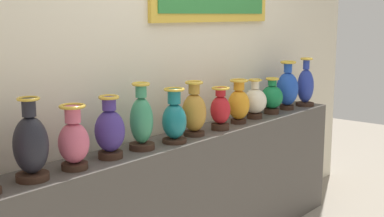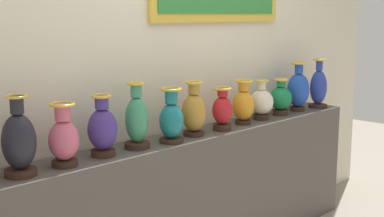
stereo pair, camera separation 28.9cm
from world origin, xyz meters
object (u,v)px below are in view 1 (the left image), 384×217
(vase_sapphire, at_px, (287,88))
(vase_ivory, at_px, (255,101))
(vase_indigo, at_px, (110,131))
(vase_amber, at_px, (239,103))
(vase_rose, at_px, (74,141))
(vase_crimson, at_px, (220,110))
(vase_teal, at_px, (174,119))
(vase_onyx, at_px, (31,146))
(vase_cobalt, at_px, (305,86))
(vase_jade, at_px, (142,121))
(vase_ochre, at_px, (194,112))
(vase_emerald, at_px, (272,97))

(vase_sapphire, bearing_deg, vase_ivory, -179.77)
(vase_indigo, height_order, vase_amber, vase_indigo)
(vase_ivory, bearing_deg, vase_rose, -179.36)
(vase_crimson, bearing_deg, vase_teal, -179.57)
(vase_sapphire, bearing_deg, vase_onyx, -179.75)
(vase_rose, height_order, vase_ivory, vase_rose)
(vase_onyx, xyz_separation_m, vase_teal, (1.00, -0.03, -0.02))
(vase_cobalt, bearing_deg, vase_sapphire, 173.42)
(vase_indigo, distance_m, vase_cobalt, 2.24)
(vase_onyx, bearing_deg, vase_amber, 0.01)
(vase_jade, distance_m, vase_crimson, 0.73)
(vase_jade, bearing_deg, vase_amber, -0.53)
(vase_jade, xyz_separation_m, vase_ochre, (0.48, -0.01, -0.01))
(vase_jade, relative_size, vase_teal, 1.16)
(vase_cobalt, bearing_deg, vase_ivory, 177.87)
(vase_teal, relative_size, vase_sapphire, 0.84)
(vase_indigo, bearing_deg, vase_amber, -0.34)
(vase_rose, distance_m, vase_emerald, 1.99)
(vase_ivory, bearing_deg, vase_cobalt, -2.13)
(vase_rose, distance_m, vase_crimson, 1.24)
(vase_jade, bearing_deg, vase_indigo, -179.57)
(vase_rose, distance_m, vase_jade, 0.51)
(vase_sapphire, bearing_deg, vase_ochre, -179.47)
(vase_rose, relative_size, vase_ivory, 1.12)
(vase_onyx, bearing_deg, vase_jade, 0.71)
(vase_indigo, distance_m, vase_ivory, 1.47)
(vase_emerald, bearing_deg, vase_sapphire, 0.55)
(vase_onyx, bearing_deg, vase_ivory, 0.25)
(vase_crimson, xyz_separation_m, vase_ivory, (0.49, 0.04, -0.00))
(vase_onyx, relative_size, vase_crimson, 1.35)
(vase_onyx, relative_size, vase_teal, 1.18)
(vase_indigo, relative_size, vase_ochre, 0.97)
(vase_amber, distance_m, vase_cobalt, 1.00)
(vase_indigo, bearing_deg, vase_jade, 0.43)
(vase_teal, height_order, vase_ivory, vase_teal)
(vase_sapphire, bearing_deg, vase_indigo, -179.91)
(vase_crimson, bearing_deg, vase_cobalt, 0.33)
(vase_amber, height_order, vase_ivory, vase_amber)
(vase_amber, bearing_deg, vase_ochre, -179.89)
(vase_onyx, bearing_deg, vase_emerald, 0.22)
(vase_onyx, bearing_deg, vase_cobalt, -0.41)
(vase_indigo, height_order, vase_ivory, vase_indigo)
(vase_onyx, distance_m, vase_jade, 0.76)
(vase_amber, bearing_deg, vase_ivory, 2.14)
(vase_crimson, bearing_deg, vase_jade, 177.16)
(vase_sapphire, bearing_deg, vase_teal, -178.40)
(vase_ochre, relative_size, vase_crimson, 1.21)
(vase_ochre, bearing_deg, vase_rose, -179.43)
(vase_amber, relative_size, vase_sapphire, 0.80)
(vase_amber, bearing_deg, vase_teal, -177.65)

